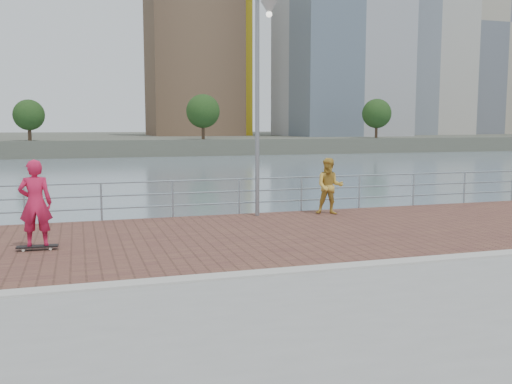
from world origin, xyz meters
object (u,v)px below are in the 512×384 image
object	(u,v)px
skateboarder	(35,203)
guardrail	(206,193)
bystander	(330,186)
street_lamp	(262,61)

from	to	relation	value
skateboarder	guardrail	bearing A→B (deg)	-139.14
skateboarder	bystander	xyz separation A→B (m)	(8.24, 2.70, -0.18)
street_lamp	bystander	distance (m)	4.29
street_lamp	bystander	bearing A→B (deg)	1.59
bystander	skateboarder	bearing A→B (deg)	-138.56
guardrail	bystander	distance (m)	3.76
guardrail	skateboarder	distance (m)	5.86
guardrail	skateboarder	size ratio (longest dim) A/B	20.45
guardrail	street_lamp	distance (m)	4.26
guardrail	street_lamp	bearing A→B (deg)	-33.76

